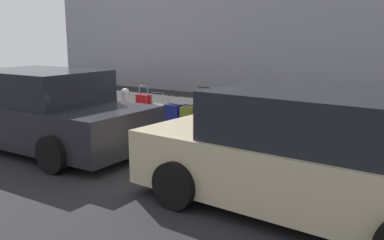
% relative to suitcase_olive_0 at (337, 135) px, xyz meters
% --- Properties ---
extents(ground_plane, '(40.00, 40.00, 0.00)m').
position_rel_suitcase_olive_0_xyz_m(ground_plane, '(3.32, 0.65, -0.52)').
color(ground_plane, black).
extents(sidewalk_curb, '(18.00, 5.00, 0.14)m').
position_rel_suitcase_olive_0_xyz_m(sidewalk_curb, '(3.32, -1.85, -0.45)').
color(sidewalk_curb, '#9E9B93').
rests_on(sidewalk_curb, ground_plane).
extents(suitcase_olive_0, '(0.42, 0.19, 1.07)m').
position_rel_suitcase_olive_0_xyz_m(suitcase_olive_0, '(0.00, 0.00, 0.00)').
color(suitcase_olive_0, '#59601E').
rests_on(suitcase_olive_0, sidewalk_curb).
extents(suitcase_navy_1, '(0.40, 0.26, 0.81)m').
position_rel_suitcase_olive_0_xyz_m(suitcase_navy_1, '(0.46, 0.02, -0.10)').
color(suitcase_navy_1, navy).
rests_on(suitcase_navy_1, sidewalk_curb).
extents(suitcase_silver_2, '(0.38, 0.24, 0.66)m').
position_rel_suitcase_olive_0_xyz_m(suitcase_silver_2, '(0.90, -0.07, -0.07)').
color(suitcase_silver_2, '#9EA0A8').
rests_on(suitcase_silver_2, sidewalk_curb).
extents(suitcase_red_3, '(0.50, 0.22, 0.97)m').
position_rel_suitcase_olive_0_xyz_m(suitcase_red_3, '(1.39, 0.00, -0.01)').
color(suitcase_red_3, red).
rests_on(suitcase_red_3, sidewalk_curb).
extents(suitcase_teal_4, '(0.47, 0.29, 0.93)m').
position_rel_suitcase_olive_0_xyz_m(suitcase_teal_4, '(1.92, -0.11, -0.07)').
color(suitcase_teal_4, '#0F606B').
rests_on(suitcase_teal_4, sidewalk_curb).
extents(suitcase_black_5, '(0.36, 0.25, 1.02)m').
position_rel_suitcase_olive_0_xyz_m(suitcase_black_5, '(2.38, -0.06, -0.00)').
color(suitcase_black_5, black).
rests_on(suitcase_black_5, sidewalk_curb).
extents(suitcase_maroon_6, '(0.42, 0.23, 1.05)m').
position_rel_suitcase_olive_0_xyz_m(suitcase_maroon_6, '(2.82, 0.03, 0.00)').
color(suitcase_maroon_6, maroon).
rests_on(suitcase_maroon_6, sidewalk_curb).
extents(suitcase_olive_7, '(0.36, 0.27, 0.62)m').
position_rel_suitcase_olive_0_xyz_m(suitcase_olive_7, '(3.26, -0.04, -0.10)').
color(suitcase_olive_7, '#59601E').
rests_on(suitcase_olive_7, sidewalk_curb).
extents(suitcase_navy_8, '(0.38, 0.25, 0.79)m').
position_rel_suitcase_olive_0_xyz_m(suitcase_navy_8, '(3.68, -0.03, -0.09)').
color(suitcase_navy_8, navy).
rests_on(suitcase_navy_8, sidewalk_curb).
extents(suitcase_silver_9, '(0.38, 0.26, 0.83)m').
position_rel_suitcase_olive_0_xyz_m(suitcase_silver_9, '(4.11, 0.02, -0.11)').
color(suitcase_silver_9, '#9EA0A8').
rests_on(suitcase_silver_9, sidewalk_curb).
extents(suitcase_red_10, '(0.35, 0.23, 0.96)m').
position_rel_suitcase_olive_0_xyz_m(suitcase_red_10, '(4.52, 0.03, -0.00)').
color(suitcase_red_10, red).
rests_on(suitcase_red_10, sidewalk_curb).
extents(fire_hydrant, '(0.39, 0.21, 0.84)m').
position_rel_suitcase_olive_0_xyz_m(fire_hydrant, '(5.18, -0.04, 0.06)').
color(fire_hydrant, '#99999E').
rests_on(fire_hydrant, sidewalk_curb).
extents(bollard_post, '(0.12, 0.12, 0.80)m').
position_rel_suitcase_olive_0_xyz_m(bollard_post, '(5.66, 0.11, 0.02)').
color(bollard_post, '#333338').
rests_on(bollard_post, sidewalk_curb).
extents(parked_car_beige_0, '(4.56, 2.22, 1.57)m').
position_rel_suitcase_olive_0_xyz_m(parked_car_beige_0, '(-0.31, 2.37, 0.22)').
color(parked_car_beige_0, tan).
rests_on(parked_car_beige_0, ground_plane).
extents(parked_car_charcoal_1, '(4.76, 2.27, 1.58)m').
position_rel_suitcase_olive_0_xyz_m(parked_car_charcoal_1, '(5.15, 2.37, 0.23)').
color(parked_car_charcoal_1, black).
rests_on(parked_car_charcoal_1, ground_plane).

